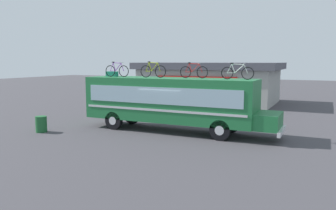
{
  "coord_description": "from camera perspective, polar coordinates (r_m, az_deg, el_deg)",
  "views": [
    {
      "loc": [
        8.17,
        -17.15,
        3.99
      ],
      "look_at": [
        -0.03,
        0.0,
        1.5
      ],
      "focal_mm": 35.76,
      "sensor_mm": 36.0,
      "label": 1
    }
  ],
  "objects": [
    {
      "name": "rooftop_bicycle_2",
      "position": [
        19.5,
        -2.58,
        5.84
      ],
      "size": [
        1.66,
        0.44,
        0.94
      ],
      "color": "black",
      "rests_on": "bus"
    },
    {
      "name": "trash_bin",
      "position": [
        20.3,
        -20.8,
        -3.07
      ],
      "size": [
        0.62,
        0.62,
        0.91
      ],
      "primitive_type": "cylinder",
      "color": "#1E592D",
      "rests_on": "ground"
    },
    {
      "name": "bus",
      "position": [
        19.04,
        0.63,
        0.78
      ],
      "size": [
        11.3,
        2.4,
        3.06
      ],
      "color": "#1E6B38",
      "rests_on": "ground"
    },
    {
      "name": "rooftop_bicycle_3",
      "position": [
        18.83,
        4.41,
        5.71
      ],
      "size": [
        1.67,
        0.44,
        0.89
      ],
      "color": "black",
      "rests_on": "bus"
    },
    {
      "name": "rooftop_bicycle_4",
      "position": [
        17.77,
        11.71,
        5.46
      ],
      "size": [
        1.72,
        0.44,
        0.87
      ],
      "color": "black",
      "rests_on": "bus"
    },
    {
      "name": "roadside_building",
      "position": [
        33.39,
        7.1,
        3.94
      ],
      "size": [
        13.43,
        8.14,
        3.86
      ],
      "color": "#9E9E99",
      "rests_on": "ground"
    },
    {
      "name": "ground_plane",
      "position": [
        19.41,
        0.09,
        -4.41
      ],
      "size": [
        120.0,
        120.0,
        0.0
      ],
      "primitive_type": "plane",
      "color": "#423F44"
    },
    {
      "name": "rooftop_bicycle_1",
      "position": [
        20.66,
        -8.7,
        5.84
      ],
      "size": [
        1.67,
        0.44,
        0.92
      ],
      "color": "black",
      "rests_on": "bus"
    },
    {
      "name": "luggage_bag_1",
      "position": [
        21.31,
        -9.53,
        5.25
      ],
      "size": [
        0.73,
        0.34,
        0.31
      ],
      "primitive_type": "cube",
      "color": "#1E7F66",
      "rests_on": "bus"
    }
  ]
}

